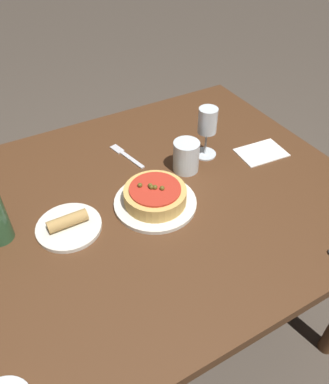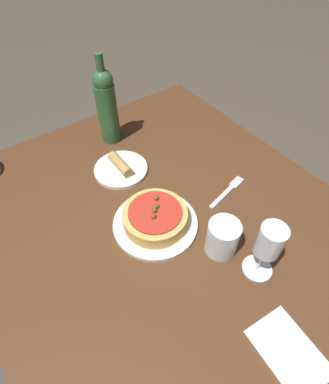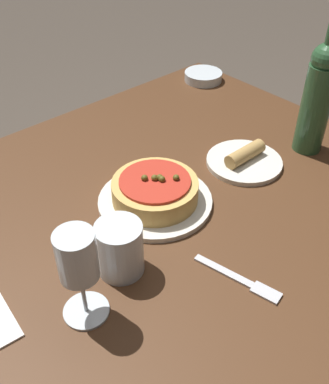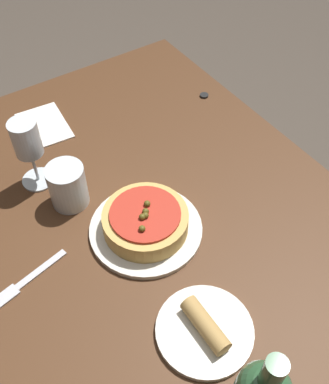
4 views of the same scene
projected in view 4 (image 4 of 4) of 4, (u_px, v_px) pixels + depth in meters
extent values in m
plane|color=#4C4238|center=(141.00, 362.00, 1.53)|extent=(14.00, 14.00, 0.00)
cube|color=#4C2D19|center=(127.00, 239.00, 0.97)|extent=(1.22, 1.00, 0.03)
cylinder|color=#4C2D19|center=(160.00, 144.00, 1.71)|extent=(0.06, 0.06, 0.71)
cylinder|color=silver|center=(146.00, 229.00, 0.96)|extent=(0.24, 0.24, 0.01)
cylinder|color=tan|center=(145.00, 221.00, 0.94)|extent=(0.18, 0.18, 0.04)
cylinder|color=#B72D1E|center=(145.00, 214.00, 0.92)|extent=(0.15, 0.15, 0.01)
sphere|color=brown|center=(145.00, 215.00, 0.91)|extent=(0.01, 0.01, 0.01)
sphere|color=brown|center=(142.00, 217.00, 0.91)|extent=(0.01, 0.01, 0.01)
sphere|color=brown|center=(146.00, 203.00, 0.93)|extent=(0.01, 0.01, 0.01)
sphere|color=brown|center=(146.00, 211.00, 0.92)|extent=(0.01, 0.01, 0.01)
sphere|color=brown|center=(142.00, 229.00, 0.89)|extent=(0.01, 0.01, 0.01)
cylinder|color=silver|center=(39.00, 179.00, 1.06)|extent=(0.08, 0.08, 0.00)
cylinder|color=silver|center=(34.00, 166.00, 1.03)|extent=(0.01, 0.01, 0.09)
cylinder|color=silver|center=(26.00, 138.00, 0.96)|extent=(0.06, 0.06, 0.08)
cylinder|color=#2D5633|center=(272.00, 376.00, 0.49)|extent=(0.03, 0.03, 0.07)
cylinder|color=silver|center=(68.00, 186.00, 0.98)|extent=(0.08, 0.08, 0.10)
cube|color=silver|center=(41.00, 269.00, 0.90)|extent=(0.04, 0.12, 0.00)
cube|color=silver|center=(6.00, 296.00, 0.86)|extent=(0.04, 0.05, 0.00)
cylinder|color=silver|center=(204.00, 331.00, 0.81)|extent=(0.18, 0.18, 0.01)
cylinder|color=#B2894C|center=(205.00, 325.00, 0.79)|extent=(0.11, 0.03, 0.03)
cube|color=silver|center=(44.00, 126.00, 1.19)|extent=(0.17, 0.13, 0.00)
cylinder|color=black|center=(204.00, 95.00, 1.27)|extent=(0.02, 0.02, 0.01)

